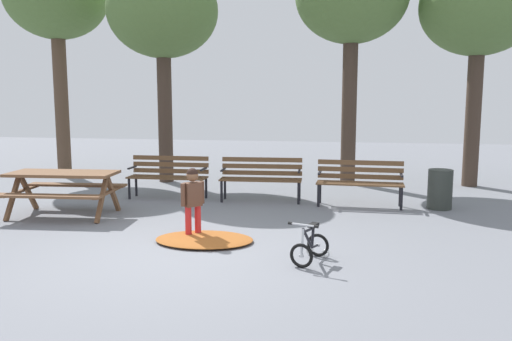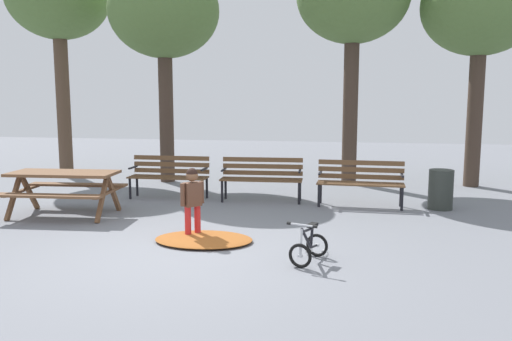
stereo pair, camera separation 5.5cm
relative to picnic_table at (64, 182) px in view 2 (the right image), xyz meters
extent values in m
plane|color=slate|center=(2.70, -1.76, -0.59)|extent=(36.00, 36.00, 0.00)
cube|color=brown|center=(0.00, 0.00, 0.15)|extent=(1.85, 0.90, 0.05)
cube|color=brown|center=(0.04, -0.55, -0.14)|extent=(1.81, 0.38, 0.04)
cube|color=brown|center=(-0.04, 0.55, -0.14)|extent=(1.81, 0.38, 0.04)
cube|color=brown|center=(-0.76, -0.31, -0.24)|extent=(0.10, 0.57, 0.76)
cube|color=brown|center=(-0.80, 0.19, -0.24)|extent=(0.10, 0.57, 0.76)
cube|color=brown|center=(-0.78, -0.06, -0.17)|extent=(0.17, 1.10, 0.04)
cube|color=brown|center=(0.80, -0.19, -0.24)|extent=(0.10, 0.57, 0.76)
cube|color=brown|center=(0.76, 0.31, -0.24)|extent=(0.10, 0.57, 0.76)
cube|color=brown|center=(0.78, 0.06, -0.17)|extent=(0.17, 1.10, 0.04)
cube|color=brown|center=(1.23, 1.95, -0.15)|extent=(1.60, 0.09, 0.03)
cube|color=brown|center=(1.23, 1.83, -0.15)|extent=(1.60, 0.09, 0.03)
cube|color=brown|center=(1.24, 1.71, -0.15)|extent=(1.60, 0.09, 0.03)
cube|color=brown|center=(1.24, 1.59, -0.15)|extent=(1.60, 0.09, 0.03)
cube|color=brown|center=(1.23, 1.99, -0.05)|extent=(1.60, 0.06, 0.09)
cube|color=brown|center=(1.23, 1.99, 0.08)|extent=(1.60, 0.06, 0.09)
cube|color=brown|center=(1.23, 1.99, 0.21)|extent=(1.60, 0.06, 0.09)
cylinder|color=black|center=(1.99, 1.62, -0.37)|extent=(0.05, 0.05, 0.44)
cylinder|color=black|center=(1.98, 1.98, -0.37)|extent=(0.05, 0.05, 0.44)
cube|color=black|center=(1.99, 1.80, 0.03)|extent=(0.04, 0.40, 0.03)
cylinder|color=black|center=(0.49, 1.60, -0.37)|extent=(0.05, 0.05, 0.44)
cylinder|color=black|center=(0.48, 1.96, -0.37)|extent=(0.05, 0.05, 0.44)
cube|color=black|center=(0.49, 1.78, 0.03)|extent=(0.04, 0.40, 0.03)
cube|color=brown|center=(3.13, 2.00, -0.15)|extent=(1.60, 0.16, 0.03)
cube|color=brown|center=(3.13, 1.88, -0.15)|extent=(1.60, 0.16, 0.03)
cube|color=brown|center=(3.14, 1.76, -0.15)|extent=(1.60, 0.16, 0.03)
cube|color=brown|center=(3.14, 1.64, -0.15)|extent=(1.60, 0.16, 0.03)
cube|color=brown|center=(3.12, 2.04, -0.05)|extent=(1.60, 0.13, 0.09)
cube|color=brown|center=(3.12, 2.04, 0.08)|extent=(1.60, 0.13, 0.09)
cube|color=brown|center=(3.12, 2.04, 0.21)|extent=(1.60, 0.13, 0.09)
cylinder|color=black|center=(3.89, 1.70, -0.37)|extent=(0.05, 0.05, 0.44)
cylinder|color=black|center=(3.87, 2.06, -0.37)|extent=(0.05, 0.05, 0.44)
cube|color=black|center=(3.88, 1.88, 0.03)|extent=(0.06, 0.40, 0.03)
cylinder|color=black|center=(2.39, 1.62, -0.37)|extent=(0.05, 0.05, 0.44)
cylinder|color=black|center=(2.38, 1.98, -0.37)|extent=(0.05, 0.05, 0.44)
cube|color=black|center=(2.39, 1.80, 0.03)|extent=(0.06, 0.40, 0.03)
cube|color=brown|center=(5.04, 1.85, -0.15)|extent=(1.60, 0.11, 0.03)
cube|color=brown|center=(5.04, 1.73, -0.15)|extent=(1.60, 0.11, 0.03)
cube|color=brown|center=(5.03, 1.61, -0.15)|extent=(1.60, 0.11, 0.03)
cube|color=brown|center=(5.03, 1.49, -0.15)|extent=(1.60, 0.11, 0.03)
cube|color=brown|center=(5.04, 1.89, -0.05)|extent=(1.60, 0.09, 0.09)
cube|color=brown|center=(5.04, 1.89, 0.08)|extent=(1.60, 0.09, 0.09)
cube|color=brown|center=(5.04, 1.89, 0.21)|extent=(1.60, 0.09, 0.09)
cylinder|color=black|center=(5.78, 1.49, -0.37)|extent=(0.05, 0.05, 0.44)
cylinder|color=black|center=(5.79, 1.85, -0.37)|extent=(0.05, 0.05, 0.44)
cube|color=black|center=(5.79, 1.67, 0.03)|extent=(0.05, 0.40, 0.03)
cylinder|color=black|center=(4.28, 1.53, -0.37)|extent=(0.05, 0.05, 0.44)
cylinder|color=black|center=(4.29, 1.89, -0.37)|extent=(0.05, 0.05, 0.44)
cube|color=black|center=(4.29, 1.71, 0.03)|extent=(0.05, 0.40, 0.03)
cylinder|color=red|center=(2.67, -0.92, -0.36)|extent=(0.09, 0.09, 0.47)
cube|color=black|center=(2.67, -0.92, -0.56)|extent=(0.18, 0.17, 0.06)
cylinder|color=red|center=(2.56, -1.04, -0.36)|extent=(0.09, 0.09, 0.47)
cube|color=black|center=(2.56, -1.04, -0.56)|extent=(0.18, 0.17, 0.06)
cube|color=brown|center=(2.62, -0.98, 0.05)|extent=(0.27, 0.28, 0.35)
sphere|color=brown|center=(2.62, -0.98, 0.33)|extent=(0.17, 0.17, 0.17)
sphere|color=black|center=(2.62, -0.98, 0.35)|extent=(0.17, 0.17, 0.17)
cylinder|color=brown|center=(2.72, -0.85, 0.06)|extent=(0.07, 0.07, 0.33)
cylinder|color=brown|center=(2.51, -1.10, 0.06)|extent=(0.07, 0.07, 0.33)
torus|color=black|center=(4.29, -2.06, -0.44)|extent=(0.30, 0.13, 0.30)
cylinder|color=silver|center=(4.29, -2.06, -0.44)|extent=(0.06, 0.05, 0.04)
torus|color=black|center=(4.46, -1.57, -0.44)|extent=(0.30, 0.13, 0.30)
cylinder|color=silver|center=(4.46, -1.57, -0.44)|extent=(0.06, 0.05, 0.04)
torus|color=white|center=(4.57, -1.60, -0.54)|extent=(0.11, 0.06, 0.11)
torus|color=white|center=(4.36, -1.53, -0.54)|extent=(0.11, 0.06, 0.11)
cylinder|color=black|center=(4.35, -1.89, -0.27)|extent=(0.13, 0.30, 0.32)
cylinder|color=black|center=(4.40, -1.74, -0.29)|extent=(0.06, 0.08, 0.27)
cylinder|color=black|center=(4.43, -1.66, -0.43)|extent=(0.09, 0.20, 0.05)
cylinder|color=silver|center=(4.30, -2.04, -0.28)|extent=(0.05, 0.08, 0.32)
cylinder|color=black|center=(4.36, -1.87, -0.17)|extent=(0.13, 0.32, 0.05)
cube|color=black|center=(4.41, -1.72, -0.14)|extent=(0.14, 0.19, 0.04)
cylinder|color=silver|center=(4.31, -2.02, -0.07)|extent=(0.33, 0.13, 0.02)
cylinder|color=black|center=(4.47, -2.08, -0.07)|extent=(0.06, 0.05, 0.04)
cylinder|color=black|center=(4.15, -1.97, -0.07)|extent=(0.06, 0.05, 0.04)
ellipsoid|color=#9E5623|center=(2.83, -1.16, -0.56)|extent=(1.44, 1.04, 0.07)
cylinder|color=#2D332D|center=(6.48, 1.76, -0.23)|extent=(0.44, 0.44, 0.73)
cylinder|color=brown|center=(-2.63, 4.52, 1.26)|extent=(0.35, 0.35, 3.71)
cylinder|color=#423328|center=(0.44, 3.89, 0.98)|extent=(0.34, 0.34, 3.15)
ellipsoid|color=#517038|center=(0.44, 3.89, 3.46)|extent=(2.60, 2.60, 2.20)
cylinder|color=#423328|center=(4.80, 4.46, 1.14)|extent=(0.35, 0.35, 3.46)
cylinder|color=#423328|center=(7.59, 4.51, 0.98)|extent=(0.34, 0.34, 3.15)
ellipsoid|color=#517038|center=(7.59, 4.51, 3.46)|extent=(2.60, 2.60, 2.20)
camera|label=1|loc=(4.83, -8.09, 1.43)|focal=36.52mm
camera|label=2|loc=(4.88, -8.08, 1.43)|focal=36.52mm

